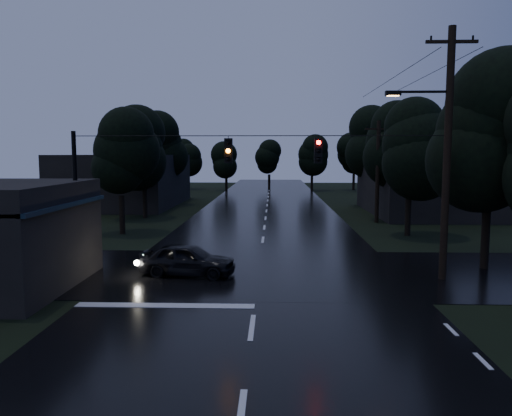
{
  "coord_description": "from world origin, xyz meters",
  "views": [
    {
      "loc": [
        0.61,
        -9.12,
        5.07
      ],
      "look_at": [
        -0.18,
        13.61,
        2.61
      ],
      "focal_mm": 35.0,
      "sensor_mm": 36.0,
      "label": 1
    }
  ],
  "objects": [
    {
      "name": "utility_pole_far",
      "position": [
        8.3,
        28.0,
        3.88
      ],
      "size": [
        2.0,
        0.3,
        7.5
      ],
      "color": "black",
      "rests_on": "ground"
    },
    {
      "name": "tree_right_b",
      "position": [
        9.6,
        30.0,
        5.99
      ],
      "size": [
        4.48,
        4.48,
        9.44
      ],
      "color": "black",
      "rests_on": "ground"
    },
    {
      "name": "tree_left_a",
      "position": [
        -9.0,
        22.0,
        5.24
      ],
      "size": [
        3.92,
        3.92,
        8.26
      ],
      "color": "black",
      "rests_on": "ground"
    },
    {
      "name": "main_road",
      "position": [
        0.0,
        30.0,
        0.0
      ],
      "size": [
        12.0,
        120.0,
        0.02
      ],
      "primitive_type": "cube",
      "color": "black",
      "rests_on": "ground"
    },
    {
      "name": "tree_left_c",
      "position": [
        -10.2,
        40.0,
        5.99
      ],
      "size": [
        4.48,
        4.48,
        9.44
      ],
      "color": "black",
      "rests_on": "ground"
    },
    {
      "name": "anchor_pole_left",
      "position": [
        -7.5,
        11.0,
        3.0
      ],
      "size": [
        0.18,
        0.18,
        6.0
      ],
      "primitive_type": "cylinder",
      "color": "black",
      "rests_on": "ground"
    },
    {
      "name": "tree_right_c",
      "position": [
        10.2,
        40.0,
        6.37
      ],
      "size": [
        4.76,
        4.76,
        10.03
      ],
      "color": "black",
      "rests_on": "ground"
    },
    {
      "name": "cross_street",
      "position": [
        0.0,
        12.0,
        0.0
      ],
      "size": [
        60.0,
        9.0,
        0.02
      ],
      "primitive_type": "cube",
      "color": "black",
      "rests_on": "ground"
    },
    {
      "name": "building_far_left",
      "position": [
        -14.0,
        40.0,
        2.5
      ],
      "size": [
        10.0,
        16.0,
        5.0
      ],
      "primitive_type": "cube",
      "color": "black",
      "rests_on": "ground"
    },
    {
      "name": "tree_corner_near",
      "position": [
        10.0,
        13.0,
        5.99
      ],
      "size": [
        4.48,
        4.48,
        9.44
      ],
      "color": "black",
      "rests_on": "ground"
    },
    {
      "name": "tree_left_b",
      "position": [
        -9.6,
        30.0,
        5.62
      ],
      "size": [
        4.2,
        4.2,
        8.85
      ],
      "color": "black",
      "rests_on": "ground"
    },
    {
      "name": "car",
      "position": [
        -2.96,
        11.25,
        0.68
      ],
      "size": [
        4.19,
        2.14,
        1.36
      ],
      "primitive_type": "imported",
      "rotation": [
        0.0,
        0.0,
        1.43
      ],
      "color": "black",
      "rests_on": "ground"
    },
    {
      "name": "utility_pole_main",
      "position": [
        7.41,
        11.0,
        5.26
      ],
      "size": [
        3.5,
        0.3,
        10.0
      ],
      "color": "black",
      "rests_on": "ground"
    },
    {
      "name": "building_far_right",
      "position": [
        14.0,
        34.0,
        2.2
      ],
      "size": [
        10.0,
        14.0,
        4.4
      ],
      "primitive_type": "cube",
      "color": "black",
      "rests_on": "ground"
    },
    {
      "name": "tree_right_a",
      "position": [
        9.0,
        22.0,
        5.62
      ],
      "size": [
        4.2,
        4.2,
        8.85
      ],
      "color": "black",
      "rests_on": "ground"
    },
    {
      "name": "span_signals",
      "position": [
        0.56,
        10.99,
        5.24
      ],
      "size": [
        15.0,
        0.37,
        1.12
      ],
      "color": "black",
      "rests_on": "ground"
    }
  ]
}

